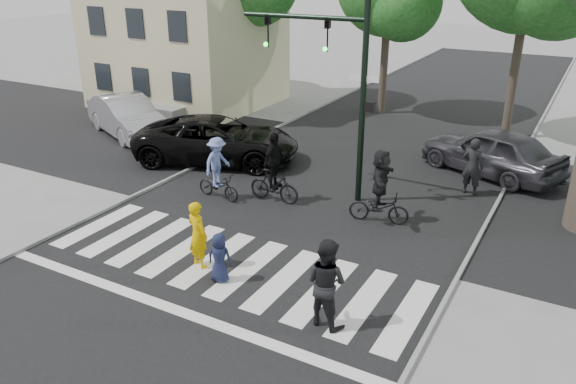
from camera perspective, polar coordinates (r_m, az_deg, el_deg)
name	(u,v)px	position (r m, az deg, el deg)	size (l,w,h in m)	color
ground	(206,283)	(13.31, -8.32, -9.12)	(120.00, 120.00, 0.00)	gray
road_stem	(306,206)	(17.05, 1.81, -1.46)	(10.00, 70.00, 0.01)	black
road_cross	(346,176)	(19.56, 5.88, 1.67)	(70.00, 10.00, 0.01)	black
curb_left	(176,176)	(19.68, -11.34, 1.61)	(0.10, 70.00, 0.10)	gray
curb_right	(476,243)	(15.60, 18.56, -4.91)	(0.10, 70.00, 0.10)	gray
crosswalk	(223,270)	(13.75, -6.65, -7.86)	(10.00, 3.85, 0.01)	silver
traffic_signal	(337,72)	(16.78, 5.01, 12.04)	(4.45, 0.29, 6.00)	black
house	(186,28)	(29.62, -10.34, 16.12)	(8.40, 8.10, 8.82)	beige
pedestrian_woman	(198,235)	(13.62, -9.15, -4.29)	(0.62, 0.41, 1.70)	#E8B200
pedestrian_child	(220,258)	(13.06, -6.96, -6.64)	(0.59, 0.38, 1.21)	#181E3C
pedestrian_adult	(326,283)	(11.39, 3.87, -9.16)	(0.93, 0.73, 1.92)	black
cyclist_left	(218,173)	(17.44, -7.14, 1.98)	(1.61, 1.07, 1.98)	black
cyclist_mid	(274,174)	(17.08, -1.43, 1.86)	(1.68, 1.02, 2.20)	black
cyclist_right	(380,191)	(15.88, 9.33, 0.13)	(1.78, 1.65, 2.16)	black
car_suv	(217,140)	(20.79, -7.21, 5.27)	(2.74, 5.94, 1.65)	black
car_silver	(127,116)	(24.79, -16.03, 7.41)	(1.76, 5.05, 1.67)	#B6B5BB
car_grey	(492,151)	(20.56, 19.99, 3.90)	(1.98, 4.92, 1.68)	#37363D
bystander_dark	(473,167)	(18.54, 18.25, 2.46)	(0.68, 0.44, 1.85)	black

